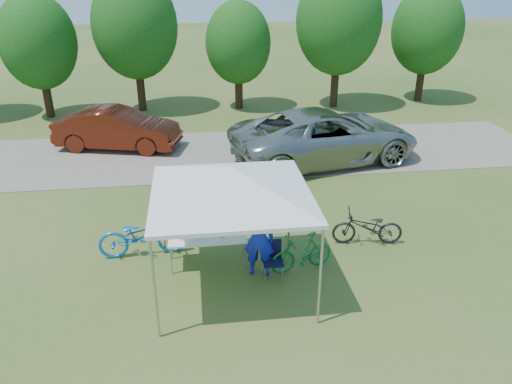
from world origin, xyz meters
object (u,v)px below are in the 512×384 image
at_px(cooler, 188,231).
at_px(minivan, 325,136).
at_px(cyclist, 259,238).
at_px(bike_dark, 368,227).
at_px(bike_green, 302,252).
at_px(sedan, 118,129).
at_px(folding_chair, 272,256).
at_px(folding_table, 208,238).
at_px(bike_blue, 142,235).

distance_m(cooler, minivan, 7.61).
height_order(cyclist, bike_dark, cyclist).
distance_m(bike_green, sedan, 10.05).
bearing_deg(cooler, cyclist, -19.33).
relative_size(cyclist, minivan, 0.28).
height_order(bike_dark, minivan, minivan).
xyz_separation_m(bike_green, bike_dark, (1.82, 0.90, 0.00)).
bearing_deg(cyclist, folding_chair, 176.14).
xyz_separation_m(folding_table, folding_chair, (1.38, -0.62, -0.18)).
xyz_separation_m(folding_chair, bike_blue, (-2.88, 1.21, 0.04)).
bearing_deg(cyclist, bike_dark, -147.63).
bearing_deg(sedan, bike_green, -135.94).
xyz_separation_m(folding_table, bike_green, (2.07, -0.48, -0.23)).
height_order(folding_chair, bike_green, bike_green).
relative_size(folding_table, minivan, 0.27).
xyz_separation_m(minivan, sedan, (-7.21, 2.20, -0.16)).
bearing_deg(bike_dark, bike_green, -55.78).
height_order(bike_green, minivan, minivan).
bearing_deg(sedan, folding_chair, -139.82).
xyz_separation_m(bike_blue, bike_dark, (5.39, -0.18, -0.09)).
distance_m(folding_table, bike_dark, 3.92).
xyz_separation_m(folding_chair, bike_dark, (2.51, 1.04, -0.04)).
distance_m(cyclist, bike_dark, 2.99).
height_order(bike_blue, sedan, sedan).
relative_size(cooler, bike_blue, 0.23).
xyz_separation_m(bike_blue, bike_green, (3.57, -1.07, -0.09)).
distance_m(folding_chair, bike_green, 0.71).
bearing_deg(folding_chair, cyclist, 164.87).
bearing_deg(sedan, bike_dark, -124.68).
bearing_deg(minivan, folding_table, 132.09).
bearing_deg(bike_dark, cyclist, -63.37).
bearing_deg(folding_chair, sedan, 118.65).
bearing_deg(bike_green, folding_chair, -92.70).
distance_m(bike_dark, sedan, 10.38).
distance_m(cyclist, sedan, 9.63).
xyz_separation_m(cooler, bike_dark, (4.31, 0.41, -0.44)).
height_order(minivan, sedan, minivan).
bearing_deg(cyclist, minivan, -102.06).
bearing_deg(bike_green, bike_dark, 102.17).
bearing_deg(bike_blue, bike_green, -110.38).
height_order(cooler, bike_dark, cooler).
relative_size(folding_chair, bike_green, 0.56).
distance_m(bike_blue, bike_dark, 5.40).
bearing_deg(sedan, folding_table, -146.17).
xyz_separation_m(cyclist, minivan, (3.16, 6.54, 0.01)).
bearing_deg(bike_dark, bike_blue, -83.85).
xyz_separation_m(cyclist, bike_dark, (2.80, 0.94, -0.46)).
bearing_deg(bike_green, cyclist, -101.31).
xyz_separation_m(cooler, bike_green, (2.49, -0.48, -0.44)).
height_order(folding_table, folding_chair, folding_chair).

